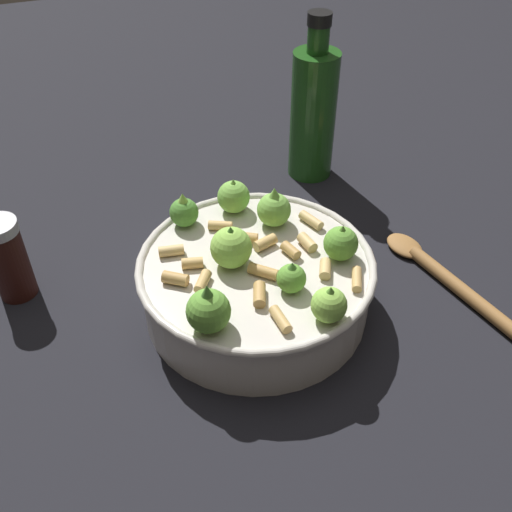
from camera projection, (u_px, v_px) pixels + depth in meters
ground_plane at (256, 306)px, 0.66m from camera, size 2.40×2.40×0.00m
cooking_pan at (256, 279)px, 0.64m from camera, size 0.26×0.26×0.12m
pepper_shaker at (8, 259)px, 0.65m from camera, size 0.04×0.04×0.10m
olive_oil_bottle at (313, 112)px, 0.81m from camera, size 0.06×0.06×0.23m
wooden_spoon at (449, 280)px, 0.69m from camera, size 0.07×0.23×0.02m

